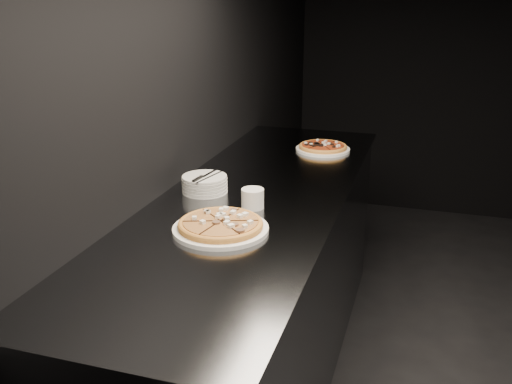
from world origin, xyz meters
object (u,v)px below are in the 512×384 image
(pizza_mushroom, at_px, (221,226))
(pizza_tomato, at_px, (323,147))
(counter, at_px, (256,291))
(cutlery, at_px, (205,177))
(ramekin, at_px, (253,198))
(plate_stack, at_px, (205,184))

(pizza_mushroom, distance_m, pizza_tomato, 1.18)
(counter, height_order, pizza_mushroom, pizza_mushroom)
(cutlery, height_order, ramekin, same)
(pizza_mushroom, height_order, plate_stack, plate_stack)
(pizza_mushroom, relative_size, cutlery, 1.96)
(plate_stack, xyz_separation_m, cutlery, (0.01, -0.01, 0.04))
(pizza_tomato, xyz_separation_m, ramekin, (-0.10, -0.92, 0.02))
(counter, height_order, cutlery, cutlery)
(pizza_mushroom, xyz_separation_m, plate_stack, (-0.21, 0.37, 0.01))
(counter, bearing_deg, pizza_tomato, 79.60)
(plate_stack, relative_size, ramekin, 2.13)
(counter, relative_size, plate_stack, 12.98)
(counter, relative_size, pizza_mushroom, 6.35)
(pizza_tomato, height_order, cutlery, cutlery)
(counter, xyz_separation_m, ramekin, (0.04, -0.16, 0.50))
(pizza_tomato, distance_m, plate_stack, 0.87)
(counter, xyz_separation_m, plate_stack, (-0.21, -0.04, 0.49))
(plate_stack, bearing_deg, pizza_mushroom, -60.43)
(counter, distance_m, pizza_tomato, 0.90)
(counter, relative_size, cutlery, 12.46)
(counter, bearing_deg, cutlery, -164.17)
(plate_stack, distance_m, ramekin, 0.28)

